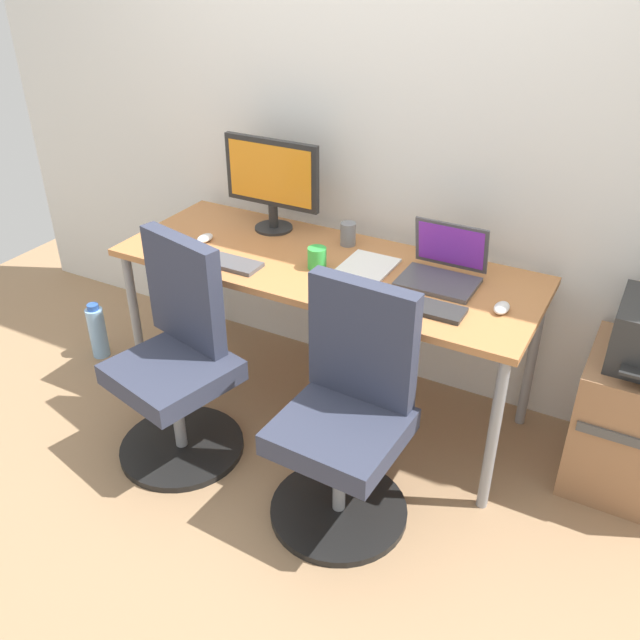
# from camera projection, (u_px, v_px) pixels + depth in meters

# --- Properties ---
(ground_plane) EXTENTS (5.28, 5.28, 0.00)m
(ground_plane) POSITION_uv_depth(u_px,v_px,m) (325.00, 401.00, 3.31)
(ground_plane) COLOR #9E7A56
(back_wall) EXTENTS (4.40, 0.04, 2.60)m
(back_wall) POSITION_uv_depth(u_px,v_px,m) (372.00, 110.00, 2.97)
(back_wall) COLOR white
(back_wall) RESTS_ON ground
(desk) EXTENTS (1.84, 0.69, 0.75)m
(desk) POSITION_uv_depth(u_px,v_px,m) (325.00, 276.00, 2.96)
(desk) COLOR #B77542
(desk) RESTS_ON ground
(office_chair_left) EXTENTS (0.54, 0.54, 0.94)m
(office_chair_left) POSITION_uv_depth(u_px,v_px,m) (179.00, 362.00, 2.85)
(office_chair_left) COLOR black
(office_chair_left) RESTS_ON ground
(office_chair_right) EXTENTS (0.54, 0.54, 0.94)m
(office_chair_right) POSITION_uv_depth(u_px,v_px,m) (347.00, 420.00, 2.53)
(office_chair_right) COLOR black
(office_chair_right) RESTS_ON ground
(water_bottle_on_floor) EXTENTS (0.09, 0.09, 0.31)m
(water_bottle_on_floor) POSITION_uv_depth(u_px,v_px,m) (98.00, 331.00, 3.58)
(water_bottle_on_floor) COLOR #8CBFF2
(water_bottle_on_floor) RESTS_ON ground
(desktop_monitor) EXTENTS (0.48, 0.18, 0.43)m
(desktop_monitor) POSITION_uv_depth(u_px,v_px,m) (272.00, 178.00, 3.12)
(desktop_monitor) COLOR #262626
(desktop_monitor) RESTS_ON desk
(open_laptop) EXTENTS (0.31, 0.27, 0.22)m
(open_laptop) POSITION_uv_depth(u_px,v_px,m) (443.00, 267.00, 2.77)
(open_laptop) COLOR #4C4C51
(open_laptop) RESTS_ON desk
(keyboard_by_monitor) EXTENTS (0.34, 0.12, 0.02)m
(keyboard_by_monitor) POSITION_uv_depth(u_px,v_px,m) (224.00, 261.00, 2.92)
(keyboard_by_monitor) COLOR #515156
(keyboard_by_monitor) RESTS_ON desk
(keyboard_by_laptop) EXTENTS (0.34, 0.12, 0.02)m
(keyboard_by_laptop) POSITION_uv_depth(u_px,v_px,m) (421.00, 306.00, 2.59)
(keyboard_by_laptop) COLOR #2D2D2D
(keyboard_by_laptop) RESTS_ON desk
(mouse_by_monitor) EXTENTS (0.06, 0.10, 0.03)m
(mouse_by_monitor) POSITION_uv_depth(u_px,v_px,m) (502.00, 308.00, 2.56)
(mouse_by_monitor) COLOR silver
(mouse_by_monitor) RESTS_ON desk
(mouse_by_laptop) EXTENTS (0.06, 0.10, 0.03)m
(mouse_by_laptop) POSITION_uv_depth(u_px,v_px,m) (205.00, 238.00, 3.11)
(mouse_by_laptop) COLOR silver
(mouse_by_laptop) RESTS_ON desk
(coffee_mug) EXTENTS (0.08, 0.08, 0.09)m
(coffee_mug) POSITION_uv_depth(u_px,v_px,m) (317.00, 258.00, 2.87)
(coffee_mug) COLOR green
(coffee_mug) RESTS_ON desk
(pen_cup) EXTENTS (0.07, 0.07, 0.10)m
(pen_cup) POSITION_uv_depth(u_px,v_px,m) (348.00, 234.00, 3.06)
(pen_cup) COLOR slate
(pen_cup) RESTS_ON desk
(paper_pile) EXTENTS (0.21, 0.30, 0.01)m
(paper_pile) POSITION_uv_depth(u_px,v_px,m) (365.00, 268.00, 2.87)
(paper_pile) COLOR white
(paper_pile) RESTS_ON desk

